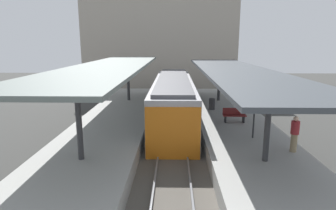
{
  "coord_description": "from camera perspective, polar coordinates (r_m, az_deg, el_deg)",
  "views": [
    {
      "loc": [
        0.05,
        -15.9,
        5.71
      ],
      "look_at": [
        -0.34,
        2.14,
        1.79
      ],
      "focal_mm": 30.35,
      "sensor_mm": 36.0,
      "label": 1
    }
  ],
  "objects": [
    {
      "name": "commuter_train",
      "position": [
        20.64,
        1.08,
        1.14
      ],
      "size": [
        2.78,
        14.76,
        3.1
      ],
      "color": "#ADADB2",
      "rests_on": "track_ballast"
    },
    {
      "name": "rail_near_side",
      "position": [
        16.82,
        -1.46,
        -6.61
      ],
      "size": [
        0.08,
        28.0,
        0.14
      ],
      "primitive_type": "cube",
      "color": "slate",
      "rests_on": "track_ballast"
    },
    {
      "name": "canopy_left",
      "position": [
        17.77,
        -11.38,
        7.52
      ],
      "size": [
        4.18,
        21.0,
        3.44
      ],
      "color": "#333335",
      "rests_on": "platform_left"
    },
    {
      "name": "platform_left",
      "position": [
        17.16,
        -11.84,
        -5.67
      ],
      "size": [
        4.4,
        28.0,
        1.0
      ],
      "primitive_type": "cube",
      "color": "#9E9E99",
      "rests_on": "ground_plane"
    },
    {
      "name": "passenger_near_bench",
      "position": [
        13.71,
        24.09,
        -5.24
      ],
      "size": [
        0.36,
        0.36,
        1.62
      ],
      "color": "#998460",
      "rests_on": "platform_right"
    },
    {
      "name": "platform_right",
      "position": [
        17.14,
        13.88,
        -5.8
      ],
      "size": [
        4.4,
        28.0,
        1.0
      ],
      "primitive_type": "cube",
      "color": "#9E9E99",
      "rests_on": "ground_plane"
    },
    {
      "name": "station_building_backdrop",
      "position": [
        35.94,
        -1.55,
        11.93
      ],
      "size": [
        18.0,
        6.0,
        11.0
      ],
      "primitive_type": "cube",
      "color": "#A89E8E",
      "rests_on": "ground_plane"
    },
    {
      "name": "canopy_right",
      "position": [
        17.77,
        13.5,
        6.61
      ],
      "size": [
        4.18,
        21.0,
        3.18
      ],
      "color": "#333335",
      "rests_on": "platform_right"
    },
    {
      "name": "ground_plane",
      "position": [
        16.89,
        1.0,
        -7.5
      ],
      "size": [
        80.0,
        80.0,
        0.0
      ],
      "primitive_type": "plane",
      "color": "#383835"
    },
    {
      "name": "rail_far_side",
      "position": [
        16.81,
        3.48,
        -6.64
      ],
      "size": [
        0.08,
        28.0,
        0.14
      ],
      "primitive_type": "cube",
      "color": "slate",
      "rests_on": "track_ballast"
    },
    {
      "name": "track_ballast",
      "position": [
        16.86,
        1.0,
        -7.18
      ],
      "size": [
        3.2,
        28.0,
        0.2
      ],
      "primitive_type": "cube",
      "color": "#59544C",
      "rests_on": "ground_plane"
    },
    {
      "name": "platform_sign",
      "position": [
        14.77,
        17.01,
        -0.34
      ],
      "size": [
        0.9,
        0.08,
        2.21
      ],
      "color": "#262628",
      "rests_on": "platform_right"
    },
    {
      "name": "platform_bench",
      "position": [
        17.75,
        13.18,
        -1.9
      ],
      "size": [
        1.4,
        0.41,
        0.86
      ],
      "color": "black",
      "rests_on": "platform_right"
    },
    {
      "name": "litter_bin",
      "position": [
        20.88,
        8.81,
        0.21
      ],
      "size": [
        0.44,
        0.44,
        0.8
      ],
      "primitive_type": "cylinder",
      "color": "#2D2D30",
      "rests_on": "platform_right"
    }
  ]
}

